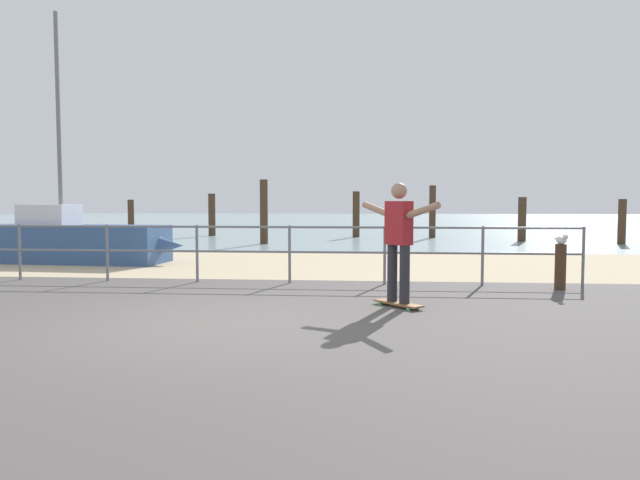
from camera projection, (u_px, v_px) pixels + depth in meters
name	position (u px, v px, depth m)	size (l,w,h in m)	color
ground_plane	(183.00, 346.00, 6.12)	(24.00, 10.00, 0.04)	#514C49
beach_strip	(290.00, 264.00, 14.07)	(24.00, 6.00, 0.04)	tan
sea_surface	(345.00, 222.00, 41.90)	(72.00, 50.00, 0.04)	#849EA3
railing_fence	(197.00, 244.00, 10.75)	(13.53, 0.05, 1.05)	slate
sailboat	(80.00, 241.00, 14.19)	(5.01, 1.71, 5.89)	#335184
skateboard	(398.00, 303.00, 8.25)	(0.69, 0.73, 0.08)	brown
skateboarder	(399.00, 235.00, 8.19)	(1.04, 1.13, 1.65)	#26262B
bollard_short	(560.00, 268.00, 9.84)	(0.18, 0.18, 0.77)	#422D1E
seagull	(561.00, 240.00, 9.80)	(0.15, 0.49, 0.18)	white
groyne_post_0	(131.00, 219.00, 24.04)	(0.25, 0.25, 1.53)	#422D1E
groyne_post_1	(212.00, 215.00, 24.90)	(0.29, 0.29, 1.78)	#422D1E
groyne_post_2	(264.00, 212.00, 20.23)	(0.27, 0.27, 2.20)	#422D1E
groyne_post_3	(356.00, 214.00, 24.05)	(0.28, 0.28, 1.86)	#422D1E
groyne_post_4	(432.00, 212.00, 23.53)	(0.26, 0.26, 2.09)	#422D1E
groyne_post_5	(522.00, 220.00, 21.48)	(0.29, 0.29, 1.61)	#422D1E
groyne_post_6	(622.00, 222.00, 20.10)	(0.26, 0.26, 1.54)	#422D1E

